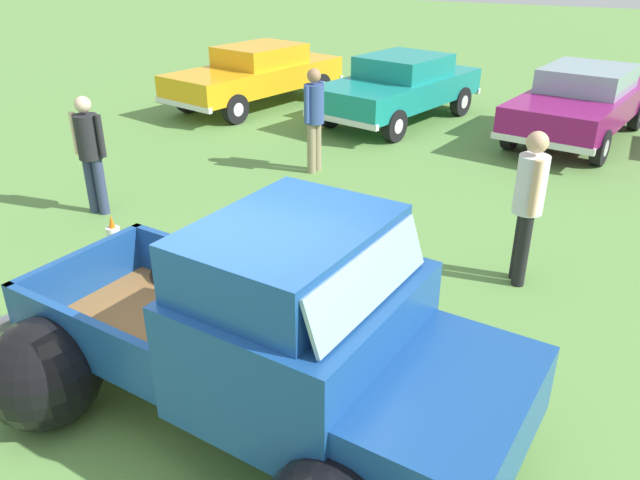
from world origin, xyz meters
name	(u,v)px	position (x,y,z in m)	size (l,w,h in m)	color
ground_plane	(243,410)	(0.00, 0.00, 0.00)	(80.00, 80.00, 0.00)	#609347
vintage_pickup_truck	(276,353)	(0.39, -0.05, 0.76)	(4.81, 3.21, 1.96)	black
show_car_0	(257,73)	(-5.53, 9.65, 0.78)	(2.84, 4.94, 1.43)	black
show_car_1	(399,86)	(-1.94, 9.76, 0.78)	(2.88, 4.62, 1.43)	black
show_car_2	(581,100)	(1.83, 10.02, 0.78)	(2.67, 4.83, 1.43)	black
spectator_0	(314,114)	(-2.15, 5.88, 1.03)	(0.39, 0.54, 1.79)	gray
spectator_1	(90,148)	(-4.25, 2.83, 1.00)	(0.54, 0.37, 1.75)	navy
spectator_2	(529,199)	(1.76, 3.37, 1.06)	(0.43, 0.53, 1.84)	black
lane_cone_1	(114,238)	(-2.95, 1.73, 0.31)	(0.36, 0.36, 0.63)	black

